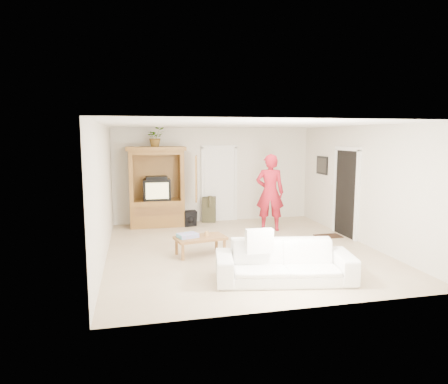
% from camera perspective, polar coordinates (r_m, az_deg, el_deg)
% --- Properties ---
extents(floor, '(6.00, 6.00, 0.00)m').
position_cam_1_polar(floor, '(8.51, 2.53, -8.19)').
color(floor, tan).
rests_on(floor, ground).
extents(ceiling, '(6.00, 6.00, 0.00)m').
position_cam_1_polar(ceiling, '(8.18, 2.64, 9.59)').
color(ceiling, white).
rests_on(ceiling, floor).
extents(wall_back, '(5.50, 0.00, 5.50)m').
position_cam_1_polar(wall_back, '(11.14, -1.48, 2.47)').
color(wall_back, silver).
rests_on(wall_back, floor).
extents(wall_front, '(5.50, 0.00, 5.50)m').
position_cam_1_polar(wall_front, '(5.44, 10.94, -3.48)').
color(wall_front, silver).
rests_on(wall_front, floor).
extents(wall_left, '(0.00, 6.00, 6.00)m').
position_cam_1_polar(wall_left, '(7.98, -16.85, -0.06)').
color(wall_left, silver).
rests_on(wall_left, floor).
extents(wall_right, '(0.00, 6.00, 6.00)m').
position_cam_1_polar(wall_right, '(9.35, 19.08, 0.97)').
color(wall_right, silver).
rests_on(wall_right, floor).
extents(armoire, '(1.82, 1.14, 2.10)m').
position_cam_1_polar(armoire, '(10.66, -9.46, -0.01)').
color(armoire, olive).
rests_on(armoire, floor).
extents(door_back, '(0.85, 0.05, 2.04)m').
position_cam_1_polar(door_back, '(11.18, -0.70, 1.04)').
color(door_back, white).
rests_on(door_back, floor).
extents(doorway_right, '(0.05, 0.90, 2.04)m').
position_cam_1_polar(doorway_right, '(9.88, 17.06, -0.22)').
color(doorway_right, black).
rests_on(doorway_right, floor).
extents(framed_picture, '(0.03, 0.60, 0.48)m').
position_cam_1_polar(framed_picture, '(10.96, 13.84, 3.72)').
color(framed_picture, black).
rests_on(framed_picture, wall_right).
extents(doormat, '(0.60, 0.40, 0.02)m').
position_cam_1_polar(doormat, '(9.87, 14.66, -6.12)').
color(doormat, '#382316').
rests_on(doormat, floor).
extents(plant, '(0.52, 0.47, 0.50)m').
position_cam_1_polar(plant, '(10.53, -9.76, 7.75)').
color(plant, '#4C7238').
rests_on(plant, armoire).
extents(man, '(0.81, 0.66, 1.93)m').
position_cam_1_polar(man, '(10.10, 6.57, -0.07)').
color(man, '#B01728').
rests_on(man, floor).
extents(sofa, '(2.35, 1.25, 0.65)m').
position_cam_1_polar(sofa, '(6.72, 8.60, -9.81)').
color(sofa, white).
rests_on(sofa, floor).
extents(coffee_table, '(1.08, 0.72, 0.37)m').
position_cam_1_polar(coffee_table, '(8.06, -3.40, -6.73)').
color(coffee_table, brown).
rests_on(coffee_table, floor).
extents(towel, '(0.45, 0.39, 0.08)m').
position_cam_1_polar(towel, '(8.00, -5.21, -6.20)').
color(towel, '#CE44A0').
rests_on(towel, coffee_table).
extents(candle, '(0.08, 0.08, 0.10)m').
position_cam_1_polar(candle, '(8.10, -2.50, -5.93)').
color(candle, tan).
rests_on(candle, coffee_table).
extents(backpack_black, '(0.36, 0.26, 0.41)m').
position_cam_1_polar(backpack_black, '(10.62, -4.87, -3.83)').
color(backpack_black, black).
rests_on(backpack_black, floor).
extents(backpack_olive, '(0.43, 0.36, 0.70)m').
position_cam_1_polar(backpack_olive, '(11.10, -2.17, -2.50)').
color(backpack_olive, '#47442B').
rests_on(backpack_olive, floor).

